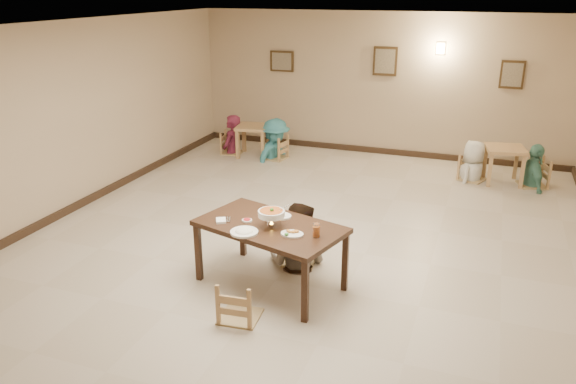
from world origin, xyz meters
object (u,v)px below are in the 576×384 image
at_px(bg_chair_rr, 536,160).
at_px(bg_table_left, 253,132).
at_px(bg_chair_lr, 275,137).
at_px(bg_diner_b, 275,119).
at_px(bg_diner_a, 231,115).
at_px(main_diner, 298,203).
at_px(bg_chair_ll, 232,133).
at_px(main_table, 270,231).
at_px(bg_diner_d, 538,144).
at_px(chair_far, 299,232).
at_px(chair_near, 239,281).
at_px(bg_table_right, 505,154).
at_px(bg_chair_rl, 474,157).
at_px(drink_glass, 316,231).
at_px(curry_warmer, 271,214).
at_px(bg_diner_c, 476,141).

bearing_deg(bg_chair_rr, bg_table_left, -106.45).
distance_m(bg_chair_lr, bg_diner_b, 0.39).
distance_m(bg_chair_rr, bg_diner_a, 6.15).
xyz_separation_m(main_diner, bg_chair_ll, (-3.08, 4.46, -0.41)).
height_order(bg_table_left, bg_chair_rr, bg_chair_rr).
bearing_deg(bg_diner_a, bg_table_left, 87.40).
bearing_deg(bg_chair_lr, bg_diner_b, 99.73).
distance_m(main_diner, bg_chair_rr, 5.38).
relative_size(main_table, bg_diner_d, 1.21).
relative_size(chair_far, chair_near, 0.96).
bearing_deg(bg_chair_lr, bg_diner_a, -83.46).
height_order(bg_table_right, bg_diner_b, bg_diner_b).
bearing_deg(chair_near, bg_diner_d, -124.41).
bearing_deg(bg_diner_b, bg_diner_d, -76.07).
distance_m(bg_chair_rl, bg_diner_b, 4.05).
bearing_deg(bg_diner_d, drink_glass, 139.00).
height_order(main_diner, bg_chair_rr, main_diner).
bearing_deg(main_table, bg_diner_d, 73.59).
bearing_deg(curry_warmer, bg_chair_rr, 58.24).
xyz_separation_m(chair_far, bg_table_right, (2.52, 4.36, 0.11)).
xyz_separation_m(main_diner, bg_table_right, (2.53, 4.42, -0.31)).
xyz_separation_m(bg_diner_a, bg_diner_d, (6.14, -0.05, -0.06)).
height_order(bg_chair_ll, bg_diner_c, bg_diner_c).
bearing_deg(bg_diner_d, chair_near, 136.41).
distance_m(bg_table_left, bg_diner_b, 0.62).
distance_m(bg_chair_ll, bg_chair_rr, 6.14).
bearing_deg(bg_chair_ll, bg_chair_rl, -100.20).
bearing_deg(bg_chair_rr, bg_diner_b, -106.03).
relative_size(bg_table_left, bg_chair_rl, 0.83).
bearing_deg(bg_diner_c, bg_diner_b, -67.43).
bearing_deg(bg_table_left, bg_chair_ll, 178.04).
xyz_separation_m(bg_chair_ll, bg_chair_rr, (6.14, -0.05, 0.04)).
bearing_deg(bg_chair_ll, bg_diner_c, -100.20).
relative_size(chair_near, bg_diner_a, 0.54).
distance_m(curry_warmer, drink_glass, 0.59).
bearing_deg(bg_chair_lr, bg_chair_rr, 99.87).
relative_size(main_table, bg_chair_lr, 2.01).
bearing_deg(chair_near, main_diner, -102.47).
height_order(main_table, main_diner, main_diner).
relative_size(chair_far, bg_diner_b, 0.51).
distance_m(chair_far, main_diner, 0.43).
relative_size(bg_chair_lr, bg_chair_rl, 1.03).
xyz_separation_m(chair_near, bg_diner_c, (2.17, 5.82, 0.31)).
relative_size(bg_table_left, bg_diner_a, 0.45).
bearing_deg(chair_near, bg_table_right, -120.24).
bearing_deg(drink_glass, chair_far, 120.22).
xyz_separation_m(curry_warmer, bg_chair_rr, (3.15, 5.09, -0.48)).
bearing_deg(drink_glass, bg_chair_lr, 116.01).
height_order(bg_chair_rl, bg_chair_rr, bg_chair_rr).
xyz_separation_m(bg_chair_lr, bg_chair_rr, (5.09, 0.01, 0.01)).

